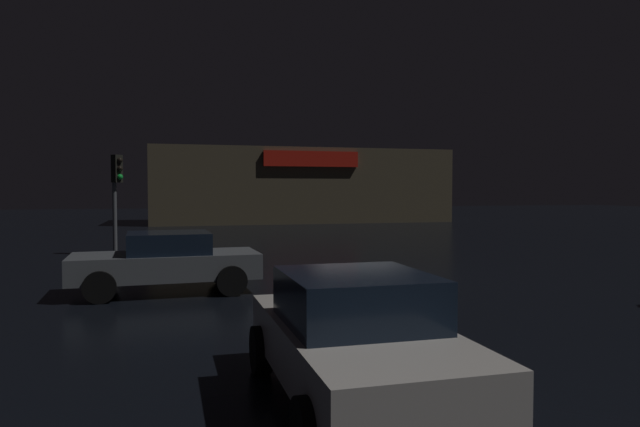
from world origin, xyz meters
The scene contains 5 objects.
ground_plane centered at (0.00, 0.00, 0.00)m, with size 120.00×120.00×0.00m, color black.
store_building centered at (4.51, 26.81, 2.65)m, with size 21.40×7.65×5.29m.
traffic_signal_opposite centered at (-6.73, 7.11, 2.56)m, with size 0.42×0.42×3.61m.
car_near centered at (-2.95, -8.58, 0.73)m, with size 1.93×3.87×1.44m.
car_far centered at (-4.98, -1.08, 0.72)m, with size 4.22×2.14×1.38m.
Camera 1 is at (-4.93, -14.42, 2.35)m, focal length 31.74 mm.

